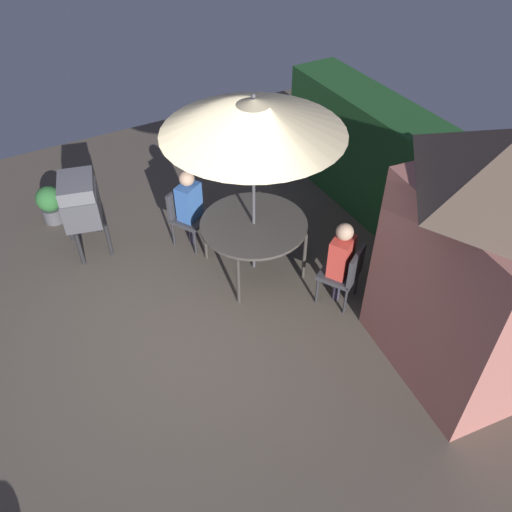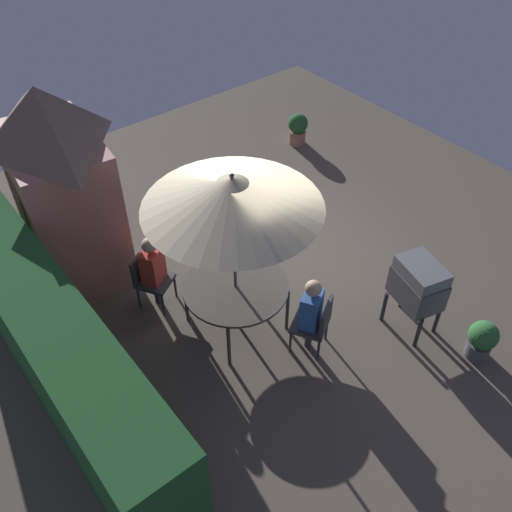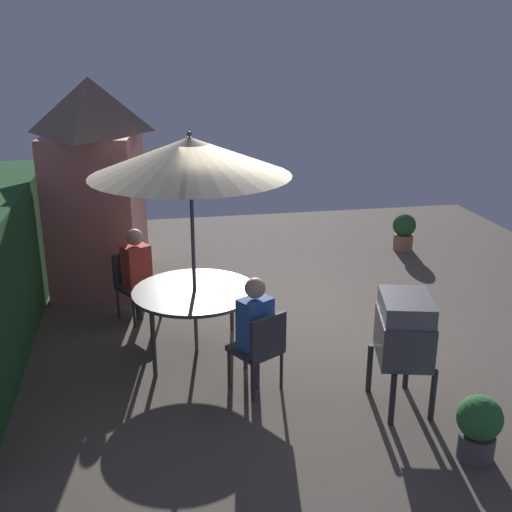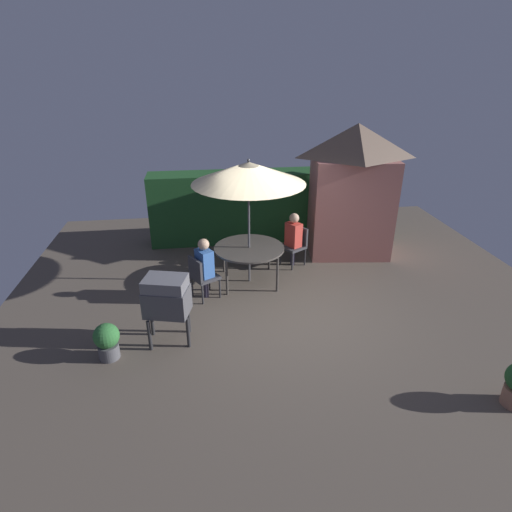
{
  "view_description": "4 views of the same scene",
  "coord_description": "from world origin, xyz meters",
  "px_view_note": "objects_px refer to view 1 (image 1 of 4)",
  "views": [
    {
      "loc": [
        4.32,
        -1.58,
        5.15
      ],
      "look_at": [
        0.04,
        0.8,
        0.83
      ],
      "focal_mm": 36.82,
      "sensor_mm": 36.0,
      "label": 1
    },
    {
      "loc": [
        -4.92,
        4.23,
        6.26
      ],
      "look_at": [
        -0.39,
        0.61,
        0.92
      ],
      "focal_mm": 39.08,
      "sensor_mm": 36.0,
      "label": 2
    },
    {
      "loc": [
        -7.36,
        1.68,
        3.54
      ],
      "look_at": [
        -0.19,
        0.31,
        1.03
      ],
      "focal_mm": 43.7,
      "sensor_mm": 36.0,
      "label": 3
    },
    {
      "loc": [
        -1.5,
        -6.76,
        4.3
      ],
      "look_at": [
        -0.55,
        0.33,
        0.96
      ],
      "focal_mm": 29.22,
      "sensor_mm": 36.0,
      "label": 4
    }
  ],
  "objects_px": {
    "patio_umbrella": "(253,116)",
    "chair_near_shed": "(345,272)",
    "garden_shed": "(479,263)",
    "patio_table": "(254,226)",
    "bbq_grill": "(80,201)",
    "chair_far_side": "(186,213)",
    "person_in_red": "(342,255)",
    "person_in_blue": "(189,200)",
    "potted_plant_by_grill": "(50,203)"
  },
  "relations": [
    {
      "from": "patio_umbrella",
      "to": "bbq_grill",
      "type": "bearing_deg",
      "value": -129.25
    },
    {
      "from": "potted_plant_by_grill",
      "to": "bbq_grill",
      "type": "bearing_deg",
      "value": 19.23
    },
    {
      "from": "person_in_red",
      "to": "person_in_blue",
      "type": "distance_m",
      "value": 2.36
    },
    {
      "from": "person_in_blue",
      "to": "garden_shed",
      "type": "bearing_deg",
      "value": 26.31
    },
    {
      "from": "patio_table",
      "to": "bbq_grill",
      "type": "bearing_deg",
      "value": -129.25
    },
    {
      "from": "patio_umbrella",
      "to": "potted_plant_by_grill",
      "type": "bearing_deg",
      "value": -138.16
    },
    {
      "from": "chair_far_side",
      "to": "patio_table",
      "type": "bearing_deg",
      "value": 30.14
    },
    {
      "from": "patio_table",
      "to": "patio_umbrella",
      "type": "distance_m",
      "value": 1.62
    },
    {
      "from": "garden_shed",
      "to": "bbq_grill",
      "type": "relative_size",
      "value": 2.58
    },
    {
      "from": "person_in_blue",
      "to": "bbq_grill",
      "type": "bearing_deg",
      "value": -114.73
    },
    {
      "from": "chair_near_shed",
      "to": "chair_far_side",
      "type": "distance_m",
      "value": 2.53
    },
    {
      "from": "garden_shed",
      "to": "patio_table",
      "type": "relative_size",
      "value": 2.11
    },
    {
      "from": "bbq_grill",
      "to": "person_in_blue",
      "type": "distance_m",
      "value": 1.52
    },
    {
      "from": "person_in_red",
      "to": "person_in_blue",
      "type": "bearing_deg",
      "value": -149.21
    },
    {
      "from": "potted_plant_by_grill",
      "to": "chair_near_shed",
      "type": "bearing_deg",
      "value": 38.83
    },
    {
      "from": "person_in_red",
      "to": "patio_umbrella",
      "type": "bearing_deg",
      "value": -148.67
    },
    {
      "from": "chair_far_side",
      "to": "person_in_red",
      "type": "height_order",
      "value": "person_in_red"
    },
    {
      "from": "chair_near_shed",
      "to": "person_in_blue",
      "type": "distance_m",
      "value": 2.46
    },
    {
      "from": "garden_shed",
      "to": "patio_table",
      "type": "bearing_deg",
      "value": -155.15
    },
    {
      "from": "person_in_red",
      "to": "chair_far_side",
      "type": "bearing_deg",
      "value": -149.24
    },
    {
      "from": "chair_far_side",
      "to": "person_in_red",
      "type": "xyz_separation_m",
      "value": [
        2.1,
        1.25,
        0.26
      ]
    },
    {
      "from": "bbq_grill",
      "to": "person_in_red",
      "type": "distance_m",
      "value": 3.72
    },
    {
      "from": "person_in_blue",
      "to": "chair_far_side",
      "type": "bearing_deg",
      "value": -149.86
    },
    {
      "from": "potted_plant_by_grill",
      "to": "person_in_blue",
      "type": "xyz_separation_m",
      "value": [
        1.58,
        1.71,
        0.45
      ]
    },
    {
      "from": "patio_umbrella",
      "to": "person_in_blue",
      "type": "relative_size",
      "value": 2.09
    },
    {
      "from": "patio_table",
      "to": "bbq_grill",
      "type": "xyz_separation_m",
      "value": [
        -1.57,
        -1.93,
        0.1
      ]
    },
    {
      "from": "garden_shed",
      "to": "bbq_grill",
      "type": "xyz_separation_m",
      "value": [
        -4.15,
        -3.12,
        -0.73
      ]
    },
    {
      "from": "chair_far_side",
      "to": "patio_umbrella",
      "type": "bearing_deg",
      "value": 30.14
    },
    {
      "from": "garden_shed",
      "to": "patio_umbrella",
      "type": "xyz_separation_m",
      "value": [
        -2.57,
        -1.19,
        0.79
      ]
    },
    {
      "from": "garden_shed",
      "to": "patio_umbrella",
      "type": "height_order",
      "value": "garden_shed"
    },
    {
      "from": "garden_shed",
      "to": "chair_near_shed",
      "type": "distance_m",
      "value": 1.82
    },
    {
      "from": "patio_umbrella",
      "to": "potted_plant_by_grill",
      "type": "distance_m",
      "value": 3.94
    },
    {
      "from": "patio_table",
      "to": "potted_plant_by_grill",
      "type": "bearing_deg",
      "value": -138.16
    },
    {
      "from": "bbq_grill",
      "to": "person_in_red",
      "type": "xyz_separation_m",
      "value": [
        2.67,
        2.59,
        -0.06
      ]
    },
    {
      "from": "garden_shed",
      "to": "bbq_grill",
      "type": "height_order",
      "value": "garden_shed"
    },
    {
      "from": "garden_shed",
      "to": "potted_plant_by_grill",
      "type": "distance_m",
      "value": 6.27
    },
    {
      "from": "patio_table",
      "to": "person_in_red",
      "type": "distance_m",
      "value": 1.28
    },
    {
      "from": "person_in_red",
      "to": "person_in_blue",
      "type": "xyz_separation_m",
      "value": [
        -2.03,
        -1.21,
        0.0
      ]
    },
    {
      "from": "chair_near_shed",
      "to": "person_in_blue",
      "type": "bearing_deg",
      "value": -149.2
    },
    {
      "from": "chair_far_side",
      "to": "bbq_grill",
      "type": "bearing_deg",
      "value": -112.78
    },
    {
      "from": "patio_umbrella",
      "to": "person_in_red",
      "type": "xyz_separation_m",
      "value": [
        1.09,
        0.66,
        -1.58
      ]
    },
    {
      "from": "chair_near_shed",
      "to": "potted_plant_by_grill",
      "type": "relative_size",
      "value": 1.45
    },
    {
      "from": "bbq_grill",
      "to": "chair_near_shed",
      "type": "distance_m",
      "value": 3.81
    },
    {
      "from": "bbq_grill",
      "to": "potted_plant_by_grill",
      "type": "height_order",
      "value": "bbq_grill"
    },
    {
      "from": "chair_far_side",
      "to": "potted_plant_by_grill",
      "type": "distance_m",
      "value": 2.26
    },
    {
      "from": "patio_umbrella",
      "to": "chair_near_shed",
      "type": "bearing_deg",
      "value": 31.33
    },
    {
      "from": "patio_table",
      "to": "chair_near_shed",
      "type": "distance_m",
      "value": 1.38
    },
    {
      "from": "person_in_red",
      "to": "chair_near_shed",
      "type": "bearing_deg",
      "value": 31.33
    },
    {
      "from": "garden_shed",
      "to": "patio_table",
      "type": "height_order",
      "value": "garden_shed"
    },
    {
      "from": "bbq_grill",
      "to": "chair_far_side",
      "type": "distance_m",
      "value": 1.49
    }
  ]
}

